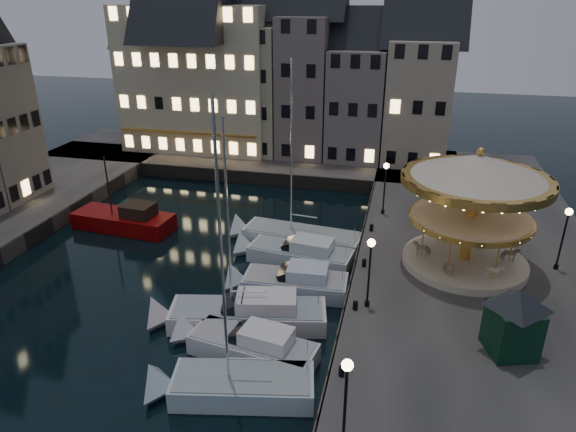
% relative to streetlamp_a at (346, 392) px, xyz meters
% --- Properties ---
extents(ground, '(160.00, 160.00, 0.00)m').
position_rel_streetlamp_a_xyz_m(ground, '(-7.20, 9.00, -4.02)').
color(ground, black).
rests_on(ground, ground).
extents(quay_east, '(16.00, 56.00, 1.30)m').
position_rel_streetlamp_a_xyz_m(quay_east, '(6.80, 15.00, -3.37)').
color(quay_east, '#474442').
rests_on(quay_east, ground).
extents(quay_north, '(44.00, 12.00, 1.30)m').
position_rel_streetlamp_a_xyz_m(quay_north, '(-15.20, 37.00, -3.37)').
color(quay_north, '#474442').
rests_on(quay_north, ground).
extents(quaywall_e, '(0.15, 44.00, 1.30)m').
position_rel_streetlamp_a_xyz_m(quaywall_e, '(-1.20, 15.00, -3.37)').
color(quaywall_e, '#47423A').
rests_on(quaywall_e, ground).
extents(quaywall_n, '(48.00, 0.15, 1.30)m').
position_rel_streetlamp_a_xyz_m(quaywall_n, '(-13.20, 31.00, -3.37)').
color(quaywall_n, '#47423A').
rests_on(quaywall_n, ground).
extents(streetlamp_a, '(0.44, 0.44, 4.17)m').
position_rel_streetlamp_a_xyz_m(streetlamp_a, '(0.00, 0.00, 0.00)').
color(streetlamp_a, black).
rests_on(streetlamp_a, quay_east).
extents(streetlamp_b, '(0.44, 0.44, 4.17)m').
position_rel_streetlamp_a_xyz_m(streetlamp_b, '(0.00, 10.00, 0.00)').
color(streetlamp_b, black).
rests_on(streetlamp_b, quay_east).
extents(streetlamp_c, '(0.44, 0.44, 4.17)m').
position_rel_streetlamp_a_xyz_m(streetlamp_c, '(0.00, 23.50, 0.00)').
color(streetlamp_c, black).
rests_on(streetlamp_c, quay_east).
extents(streetlamp_d, '(0.44, 0.44, 4.17)m').
position_rel_streetlamp_a_xyz_m(streetlamp_d, '(11.30, 17.00, 0.00)').
color(streetlamp_d, black).
rests_on(streetlamp_d, quay_east).
extents(bollard_a, '(0.30, 0.30, 0.57)m').
position_rel_streetlamp_a_xyz_m(bollard_a, '(-0.60, 4.00, -2.41)').
color(bollard_a, black).
rests_on(bollard_a, quay_east).
extents(bollard_b, '(0.30, 0.30, 0.57)m').
position_rel_streetlamp_a_xyz_m(bollard_b, '(-0.60, 9.50, -2.41)').
color(bollard_b, black).
rests_on(bollard_b, quay_east).
extents(bollard_c, '(0.30, 0.30, 0.57)m').
position_rel_streetlamp_a_xyz_m(bollard_c, '(-0.60, 14.50, -2.41)').
color(bollard_c, black).
rests_on(bollard_c, quay_east).
extents(bollard_d, '(0.30, 0.30, 0.57)m').
position_rel_streetlamp_a_xyz_m(bollard_d, '(-0.60, 20.00, -2.41)').
color(bollard_d, black).
rests_on(bollard_d, quay_east).
extents(townhouse_na, '(5.50, 8.00, 12.80)m').
position_rel_streetlamp_a_xyz_m(townhouse_na, '(-26.70, 39.00, 3.76)').
color(townhouse_na, gray).
rests_on(townhouse_na, quay_north).
extents(townhouse_nb, '(6.16, 8.00, 13.80)m').
position_rel_streetlamp_a_xyz_m(townhouse_nb, '(-21.25, 39.00, 4.26)').
color(townhouse_nb, slate).
rests_on(townhouse_nb, quay_north).
extents(townhouse_nc, '(6.82, 8.00, 14.80)m').
position_rel_streetlamp_a_xyz_m(townhouse_nc, '(-15.20, 39.00, 4.76)').
color(townhouse_nc, tan).
rests_on(townhouse_nc, quay_north).
extents(townhouse_nd, '(5.50, 8.00, 15.80)m').
position_rel_streetlamp_a_xyz_m(townhouse_nd, '(-9.45, 39.00, 5.26)').
color(townhouse_nd, slate).
rests_on(townhouse_nd, quay_north).
extents(townhouse_ne, '(6.16, 8.00, 12.80)m').
position_rel_streetlamp_a_xyz_m(townhouse_ne, '(-4.00, 39.00, 3.76)').
color(townhouse_ne, slate).
rests_on(townhouse_ne, quay_north).
extents(townhouse_nf, '(6.82, 8.00, 13.80)m').
position_rel_streetlamp_a_xyz_m(townhouse_nf, '(2.05, 39.00, 4.26)').
color(townhouse_nf, tan).
rests_on(townhouse_nf, quay_north).
extents(hotel_corner, '(17.60, 9.00, 16.80)m').
position_rel_streetlamp_a_xyz_m(hotel_corner, '(-21.20, 39.00, 5.76)').
color(hotel_corner, beige).
rests_on(hotel_corner, quay_north).
extents(motorboat_a, '(7.74, 3.87, 12.81)m').
position_rel_streetlamp_a_xyz_m(motorboat_a, '(-5.63, 2.97, -3.48)').
color(motorboat_a, silver).
rests_on(motorboat_a, ground).
extents(motorboat_b, '(7.80, 3.40, 2.15)m').
position_rel_streetlamp_a_xyz_m(motorboat_b, '(-5.82, 5.87, -3.38)').
color(motorboat_b, silver).
rests_on(motorboat_b, ground).
extents(motorboat_c, '(9.91, 4.47, 13.14)m').
position_rel_streetlamp_a_xyz_m(motorboat_c, '(-6.91, 8.48, -3.34)').
color(motorboat_c, silver).
rests_on(motorboat_c, ground).
extents(motorboat_d, '(7.56, 2.80, 2.15)m').
position_rel_streetlamp_a_xyz_m(motorboat_d, '(-5.07, 12.47, -3.38)').
color(motorboat_d, silver).
rests_on(motorboat_d, ground).
extents(motorboat_e, '(8.34, 3.33, 2.15)m').
position_rel_streetlamp_a_xyz_m(motorboat_e, '(-5.57, 16.41, -3.37)').
color(motorboat_e, silver).
rests_on(motorboat_e, ground).
extents(motorboat_f, '(9.92, 3.58, 13.12)m').
position_rel_streetlamp_a_xyz_m(motorboat_f, '(-6.21, 19.26, -3.49)').
color(motorboat_f, silver).
rests_on(motorboat_f, ground).
extents(red_fishing_boat, '(8.24, 3.45, 6.11)m').
position_rel_streetlamp_a_xyz_m(red_fishing_boat, '(-19.91, 18.65, -3.31)').
color(red_fishing_boat, '#6B0303').
rests_on(red_fishing_boat, ground).
extents(carousel, '(8.93, 8.93, 7.81)m').
position_rel_streetlamp_a_xyz_m(carousel, '(5.64, 16.22, 2.43)').
color(carousel, beige).
rests_on(carousel, quay_east).
extents(ticket_kiosk, '(3.35, 3.35, 3.92)m').
position_rel_streetlamp_a_xyz_m(ticket_kiosk, '(7.09, 7.61, -0.39)').
color(ticket_kiosk, black).
rests_on(ticket_kiosk, quay_east).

